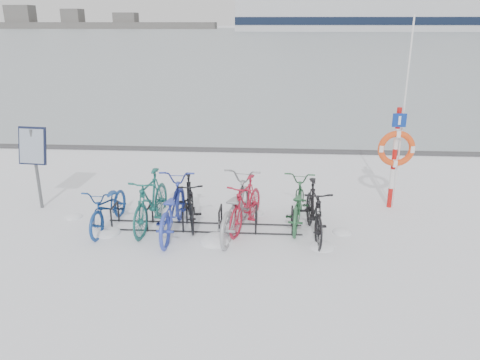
# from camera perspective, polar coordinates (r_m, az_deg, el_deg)

# --- Properties ---
(ground) EXTENTS (900.00, 900.00, 0.00)m
(ground) POSITION_cam_1_polar(r_m,az_deg,el_deg) (9.56, -4.56, -5.86)
(ground) COLOR white
(ground) RESTS_ON ground
(ice_sheet) EXTENTS (400.00, 298.00, 0.02)m
(ice_sheet) POSITION_cam_1_polar(r_m,az_deg,el_deg) (163.64, 3.53, 17.37)
(ice_sheet) COLOR #9CA7B0
(ice_sheet) RESTS_ON ground
(quay_edge) EXTENTS (400.00, 0.25, 0.10)m
(quay_edge) POSITION_cam_1_polar(r_m,az_deg,el_deg) (15.07, -1.37, 3.68)
(quay_edge) COLOR #3F3F42
(quay_edge) RESTS_ON ground
(bike_rack) EXTENTS (4.00, 0.48, 0.46)m
(bike_rack) POSITION_cam_1_polar(r_m,az_deg,el_deg) (9.48, -4.58, -4.87)
(bike_rack) COLOR black
(bike_rack) RESTS_ON ground
(info_board) EXTENTS (0.64, 0.29, 1.85)m
(info_board) POSITION_cam_1_polar(r_m,az_deg,el_deg) (11.04, -23.90, 3.29)
(info_board) COLOR #595B5E
(info_board) RESTS_ON ground
(lifebuoy_station) EXTENTS (0.79, 0.23, 4.10)m
(lifebuoy_station) POSITION_cam_1_polar(r_m,az_deg,el_deg) (10.63, 18.52, 3.65)
(lifebuoy_station) COLOR red
(lifebuoy_station) RESTS_ON ground
(shoreline) EXTENTS (180.00, 12.00, 9.50)m
(shoreline) POSITION_cam_1_polar(r_m,az_deg,el_deg) (295.56, -21.86, 17.29)
(shoreline) COLOR #525252
(shoreline) RESTS_ON ground
(bike_0) EXTENTS (0.73, 1.82, 0.94)m
(bike_0) POSITION_cam_1_polar(r_m,az_deg,el_deg) (9.80, -15.72, -2.93)
(bike_0) COLOR navy
(bike_0) RESTS_ON ground
(bike_1) EXTENTS (0.75, 1.98, 1.16)m
(bike_1) POSITION_cam_1_polar(r_m,az_deg,el_deg) (9.59, -10.84, -2.30)
(bike_1) COLOR #1A5E57
(bike_1) RESTS_ON ground
(bike_2) EXTENTS (0.75, 2.12, 1.11)m
(bike_2) POSITION_cam_1_polar(r_m,az_deg,el_deg) (9.26, -8.31, -3.10)
(bike_2) COLOR #3144B6
(bike_2) RESTS_ON ground
(bike_3) EXTENTS (0.86, 1.77, 1.03)m
(bike_3) POSITION_cam_1_polar(r_m,az_deg,el_deg) (9.66, -6.13, -2.34)
(bike_3) COLOR black
(bike_3) RESTS_ON ground
(bike_4) EXTENTS (1.11, 2.27, 1.14)m
(bike_4) POSITION_cam_1_polar(r_m,az_deg,el_deg) (9.17, -0.57, -3.01)
(bike_4) COLOR #95979C
(bike_4) RESTS_ON ground
(bike_5) EXTENTS (0.99, 1.82, 1.05)m
(bike_5) POSITION_cam_1_polar(r_m,az_deg,el_deg) (9.40, 0.69, -2.73)
(bike_5) COLOR #B31A32
(bike_5) RESTS_ON ground
(bike_6) EXTENTS (0.85, 1.91, 0.97)m
(bike_6) POSITION_cam_1_polar(r_m,az_deg,el_deg) (9.64, 7.01, -2.59)
(bike_6) COLOR #285F38
(bike_6) RESTS_ON ground
(bike_7) EXTENTS (0.65, 1.86, 1.10)m
(bike_7) POSITION_cam_1_polar(r_m,az_deg,el_deg) (9.13, 9.04, -3.51)
(bike_7) COLOR black
(bike_7) RESTS_ON ground
(snow_drifts) EXTENTS (6.02, 1.96, 0.23)m
(snow_drifts) POSITION_cam_1_polar(r_m,az_deg,el_deg) (9.46, -4.66, -6.12)
(snow_drifts) COLOR white
(snow_drifts) RESTS_ON ground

